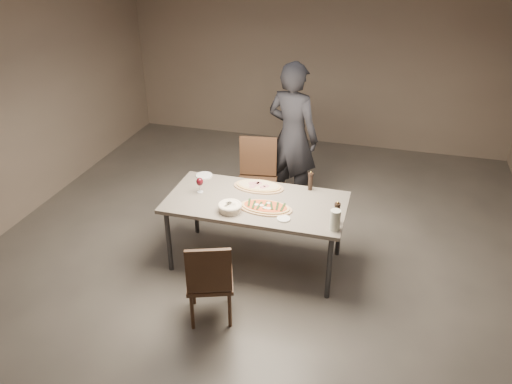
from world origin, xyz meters
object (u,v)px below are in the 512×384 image
(chair_near, at_px, (210,279))
(diner, at_px, (292,137))
(pepper_mill_left, at_px, (311,181))
(carafe, at_px, (335,220))
(dining_table, at_px, (256,206))
(zucchini_pizza, at_px, (265,207))
(bread_basket, at_px, (230,207))
(chair_far, at_px, (257,175))
(ham_pizza, at_px, (259,186))

(chair_near, height_order, diner, diner)
(pepper_mill_left, distance_m, carafe, 0.78)
(chair_near, bearing_deg, dining_table, 61.41)
(zucchini_pizza, bearing_deg, carafe, -21.03)
(bread_basket, distance_m, carafe, 1.02)
(pepper_mill_left, bearing_deg, dining_table, -141.68)
(diner, bearing_deg, bread_basket, 99.31)
(pepper_mill_left, distance_m, chair_far, 0.98)
(ham_pizza, xyz_separation_m, diner, (0.13, 1.07, 0.15))
(pepper_mill_left, bearing_deg, chair_far, 142.21)
(bread_basket, xyz_separation_m, carafe, (1.02, -0.05, 0.05))
(chair_far, bearing_deg, pepper_mill_left, 133.62)
(chair_near, bearing_deg, zucchini_pizza, 51.82)
(chair_near, relative_size, chair_far, 0.87)
(ham_pizza, relative_size, chair_near, 0.63)
(carafe, relative_size, chair_far, 0.20)
(bread_basket, height_order, pepper_mill_left, pepper_mill_left)
(dining_table, height_order, chair_near, chair_near)
(zucchini_pizza, distance_m, chair_far, 1.17)
(dining_table, bearing_deg, ham_pizza, 100.17)
(dining_table, xyz_separation_m, chair_far, (-0.25, 0.95, -0.14))
(carafe, distance_m, chair_far, 1.70)
(dining_table, relative_size, diner, 0.98)
(dining_table, distance_m, chair_near, 1.01)
(zucchini_pizza, relative_size, diner, 0.29)
(bread_basket, relative_size, carafe, 1.18)
(ham_pizza, height_order, carafe, carafe)
(ham_pizza, xyz_separation_m, pepper_mill_left, (0.53, 0.10, 0.08))
(zucchini_pizza, distance_m, carafe, 0.73)
(bread_basket, height_order, chair_far, chair_far)
(pepper_mill_left, bearing_deg, bread_basket, -135.81)
(pepper_mill_left, relative_size, chair_far, 0.22)
(dining_table, height_order, zucchini_pizza, zucchini_pizza)
(bread_basket, bearing_deg, diner, 80.60)
(zucchini_pizza, distance_m, diner, 1.48)
(ham_pizza, relative_size, bread_basket, 2.28)
(pepper_mill_left, xyz_separation_m, diner, (-0.40, 0.97, 0.07))
(chair_near, bearing_deg, carafe, 13.98)
(zucchini_pizza, xyz_separation_m, chair_near, (-0.28, -0.85, -0.29))
(ham_pizza, height_order, diner, diner)
(bread_basket, distance_m, chair_far, 1.25)
(dining_table, bearing_deg, chair_near, -98.46)
(carafe, bearing_deg, diner, 114.20)
(carafe, xyz_separation_m, chair_near, (-0.98, -0.66, -0.37))
(pepper_mill_left, relative_size, carafe, 1.06)
(carafe, distance_m, diner, 1.83)
(pepper_mill_left, xyz_separation_m, carafe, (0.35, -0.70, -0.00))
(carafe, bearing_deg, bread_basket, 177.18)
(pepper_mill_left, relative_size, diner, 0.12)
(bread_basket, xyz_separation_m, diner, (0.27, 1.61, 0.12))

